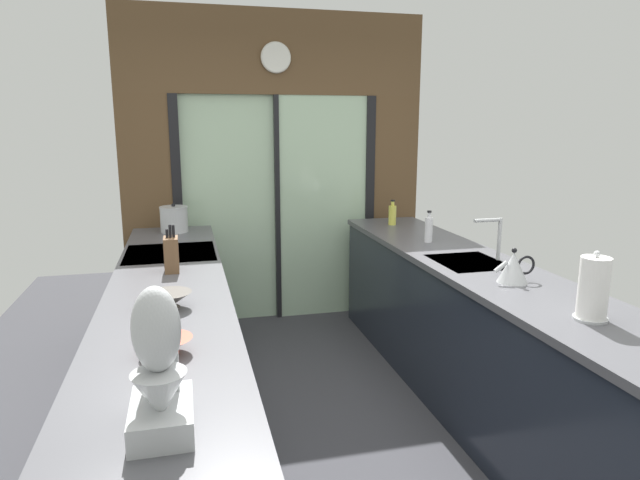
{
  "coord_description": "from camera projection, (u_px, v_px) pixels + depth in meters",
  "views": [
    {
      "loc": [
        -0.8,
        -2.44,
        1.76
      ],
      "look_at": [
        -0.04,
        0.63,
        1.09
      ],
      "focal_mm": 30.98,
      "sensor_mm": 36.0,
      "label": 1
    }
  ],
  "objects": [
    {
      "name": "ground_plane",
      "position": [
        327.0,
        412.0,
        3.44
      ],
      "size": [
        5.04,
        7.6,
        0.02
      ],
      "primitive_type": "cube",
      "color": "#38383D"
    },
    {
      "name": "back_wall_unit",
      "position": [
        276.0,
        151.0,
        4.84
      ],
      "size": [
        2.64,
        0.12,
        2.7
      ],
      "color": "brown",
      "rests_on": "ground_plane"
    },
    {
      "name": "left_counter_run",
      "position": [
        171.0,
        394.0,
        2.69
      ],
      "size": [
        0.62,
        3.8,
        0.92
      ],
      "color": "#1E232D",
      "rests_on": "ground_plane"
    },
    {
      "name": "right_counter_run",
      "position": [
        488.0,
        346.0,
        3.28
      ],
      "size": [
        0.62,
        3.8,
        0.92
      ],
      "color": "#1E232D",
      "rests_on": "ground_plane"
    },
    {
      "name": "sink_faucet",
      "position": [
        495.0,
        232.0,
        3.42
      ],
      "size": [
        0.19,
        0.02,
        0.27
      ],
      "color": "#B7BABC",
      "rests_on": "right_counter_run"
    },
    {
      "name": "oven_range",
      "position": [
        174.0,
        319.0,
        3.75
      ],
      "size": [
        0.6,
        0.6,
        0.92
      ],
      "color": "#B7BABC",
      "rests_on": "ground_plane"
    },
    {
      "name": "mixing_bowl_near",
      "position": [
        167.0,
        345.0,
        2.04
      ],
      "size": [
        0.19,
        0.19,
        0.06
      ],
      "color": "#BC4C38",
      "rests_on": "left_counter_run"
    },
    {
      "name": "mixing_bowl_far",
      "position": [
        170.0,
        300.0,
        2.54
      ],
      "size": [
        0.21,
        0.21,
        0.08
      ],
      "color": "#514C47",
      "rests_on": "left_counter_run"
    },
    {
      "name": "knife_block",
      "position": [
        171.0,
        254.0,
        3.17
      ],
      "size": [
        0.08,
        0.14,
        0.27
      ],
      "color": "brown",
      "rests_on": "left_counter_run"
    },
    {
      "name": "stand_mixer",
      "position": [
        159.0,
        376.0,
        1.51
      ],
      "size": [
        0.17,
        0.27,
        0.42
      ],
      "color": "#B7BABC",
      "rests_on": "left_counter_run"
    },
    {
      "name": "stock_pot",
      "position": [
        174.0,
        219.0,
        4.32
      ],
      "size": [
        0.22,
        0.22,
        0.23
      ],
      "color": "#B7BABC",
      "rests_on": "left_counter_run"
    },
    {
      "name": "kettle",
      "position": [
        513.0,
        267.0,
        2.95
      ],
      "size": [
        0.24,
        0.16,
        0.19
      ],
      "color": "#B7BABC",
      "rests_on": "right_counter_run"
    },
    {
      "name": "soap_bottle_near",
      "position": [
        429.0,
        229.0,
        3.96
      ],
      "size": [
        0.06,
        0.06,
        0.23
      ],
      "color": "silver",
      "rests_on": "right_counter_run"
    },
    {
      "name": "soap_bottle_far",
      "position": [
        392.0,
        215.0,
        4.64
      ],
      "size": [
        0.06,
        0.06,
        0.21
      ],
      "color": "#D1CC4C",
      "rests_on": "right_counter_run"
    },
    {
      "name": "paper_towel_roll",
      "position": [
        593.0,
        289.0,
        2.37
      ],
      "size": [
        0.14,
        0.14,
        0.31
      ],
      "color": "#B7BABC",
      "rests_on": "right_counter_run"
    }
  ]
}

